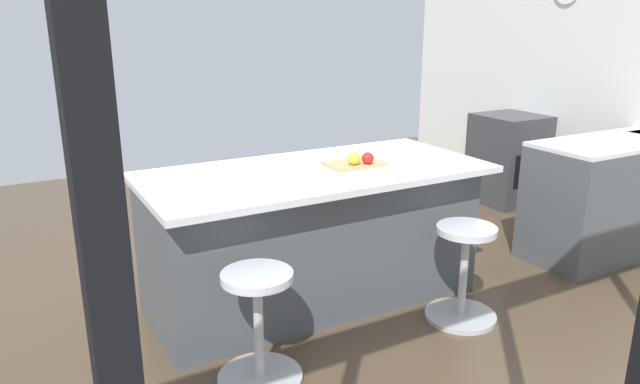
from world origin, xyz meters
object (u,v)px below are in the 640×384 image
(stool_middle, at_px, (259,331))
(apple_red, at_px, (368,158))
(apple_yellow, at_px, (354,159))
(oven_range, at_px, (508,159))
(cutting_board, at_px, (355,164))
(stool_by_window, at_px, (463,276))
(kitchen_island, at_px, (313,234))

(stool_middle, bearing_deg, apple_red, -151.93)
(stool_middle, height_order, apple_yellow, apple_yellow)
(oven_range, xyz_separation_m, cutting_board, (2.48, 1.04, 0.47))
(cutting_board, distance_m, apple_red, 0.10)
(oven_range, height_order, stool_by_window, oven_range)
(oven_range, bearing_deg, stool_by_window, 38.52)
(kitchen_island, bearing_deg, apple_red, 152.59)
(kitchen_island, xyz_separation_m, apple_yellow, (-0.22, 0.14, 0.51))
(stool_by_window, height_order, stool_middle, same)
(oven_range, xyz_separation_m, stool_by_window, (2.06, 1.64, -0.16))
(stool_middle, relative_size, cutting_board, 1.68)
(oven_range, bearing_deg, stool_middle, 25.65)
(oven_range, distance_m, apple_red, 2.72)
(apple_yellow, bearing_deg, kitchen_island, -31.79)
(kitchen_island, relative_size, stool_middle, 3.54)
(stool_middle, xyz_separation_m, apple_red, (-0.98, -0.53, 0.67))
(oven_range, distance_m, stool_middle, 3.79)
(oven_range, relative_size, apple_yellow, 11.02)
(apple_red, bearing_deg, stool_middle, 28.07)
(apple_yellow, bearing_deg, cutting_board, -125.87)
(stool_middle, bearing_deg, kitchen_island, -134.73)
(kitchen_island, xyz_separation_m, stool_middle, (0.68, 0.68, -0.17))
(apple_red, relative_size, apple_yellow, 0.93)
(kitchen_island, xyz_separation_m, cutting_board, (-0.26, 0.08, 0.46))
(apple_red, distance_m, apple_yellow, 0.09)
(stool_middle, distance_m, apple_yellow, 1.25)
(oven_range, xyz_separation_m, kitchen_island, (2.74, 0.96, 0.02))
(apple_red, bearing_deg, kitchen_island, -27.41)
(cutting_board, distance_m, apple_yellow, 0.09)
(stool_by_window, distance_m, cutting_board, 0.96)
(stool_by_window, relative_size, apple_yellow, 7.58)
(kitchen_island, bearing_deg, oven_range, -160.76)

